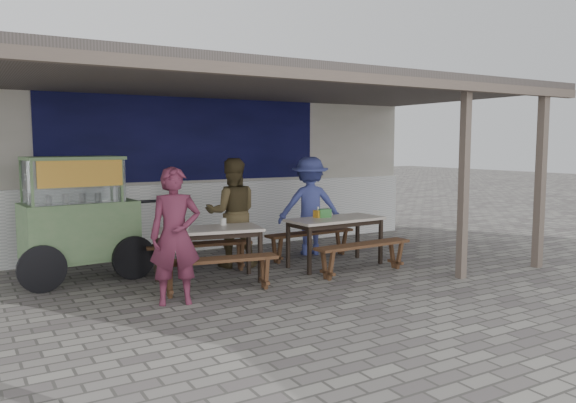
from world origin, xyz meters
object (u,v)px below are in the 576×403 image
Objects in this scene: patron_wall_side at (232,213)px; bench_right_street at (363,251)px; bench_left_wall at (200,250)px; condiment_bowl at (183,228)px; table_left at (208,234)px; bench_left_street at (218,267)px; condiment_jar at (223,222)px; patron_street_side at (175,236)px; tissue_box at (318,214)px; bench_right_wall at (310,238)px; table_right at (335,223)px; patron_right_table at (310,206)px; vendor_cart at (78,214)px; donation_box at (324,213)px.

bench_right_street is at bearing 154.15° from patron_wall_side.
bench_left_wall is 0.84m from condiment_bowl.
bench_left_street is at bearing -90.00° from table_left.
patron_wall_side is at bearing 55.01° from condiment_jar.
patron_street_side is 2.79m from tissue_box.
condiment_jar is (-1.76, -0.46, 0.46)m from bench_right_wall.
patron_wall_side is 0.71m from condiment_jar.
table_right is 2.92m from patron_street_side.
patron_right_table reaches higher than bench_right_street.
vendor_cart reaches higher than patron_street_side.
condiment_bowl is (-2.35, -0.11, -0.04)m from donation_box.
bench_left_street is 13.73× the size of tissue_box.
vendor_cart is at bearing 165.74° from tissue_box.
bench_right_wall is 2.53m from condiment_bowl.
tissue_box reaches higher than bench_left_wall.
patron_wall_side reaches higher than patron_street_side.
condiment_bowl is (1.14, -1.00, -0.16)m from vendor_cart.
bench_left_street and bench_left_wall have the same top height.
patron_street_side reaches higher than bench_right_street.
tissue_box reaches higher than bench_left_street.
tissue_box is 0.58× the size of donation_box.
bench_left_street is 0.97× the size of bench_right_street.
tissue_box is at bearing -2.88° from bench_left_wall.
table_right reaches higher than bench_right_street.
donation_box is (2.72, 0.89, 0.00)m from patron_street_side.
tissue_box is at bearing 30.28° from bench_left_street.
bench_left_street is at bearing -159.88° from tissue_box.
patron_street_side is at bearing 65.93° from patron_wall_side.
bench_left_street is at bearing -118.63° from condiment_jar.
donation_box is (2.00, 0.13, 0.14)m from table_left.
bench_right_street is 0.76× the size of vendor_cart.
table_right is 13.50× the size of tissue_box.
bench_left_wall is at bearing 33.82° from patron_right_table.
patron_street_side reaches higher than table_left.
vendor_cart is at bearing 165.68° from donation_box.
tissue_box is at bearing -0.40° from condiment_jar.
table_left is at bearing -176.24° from donation_box.
bench_right_street is 14.21× the size of tissue_box.
bench_right_street is at bearing -74.77° from tissue_box.
table_left is 7.56× the size of condiment_bowl.
patron_wall_side reaches higher than bench_left_wall.
bench_left_street is 0.97× the size of bench_right_wall.
condiment_jar is (-1.60, 0.01, -0.01)m from tissue_box.
patron_right_table is (2.16, 0.38, 0.50)m from bench_left_wall.
patron_wall_side is 17.12× the size of condiment_jar.
patron_street_side reaches higher than condiment_bowl.
patron_street_side is at bearing 53.77° from patron_right_table.
bench_left_street is 1.02× the size of table_right.
bench_right_wall is 1.88m from condiment_jar.
table_left is 1.92m from tissue_box.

